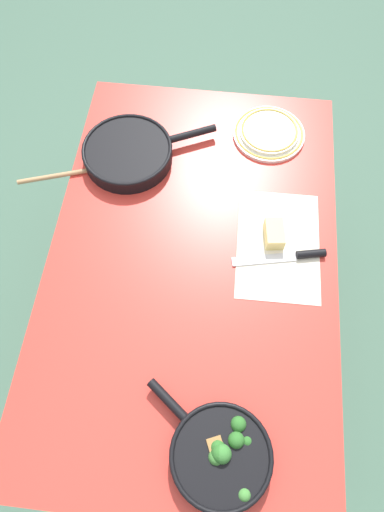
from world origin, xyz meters
TOP-DOWN VIEW (x-y plane):
  - ground_plane at (0.00, 0.00)m, footprint 14.00×14.00m
  - dining_table_red at (0.00, 0.00)m, footprint 1.35×0.84m
  - skillet_broccoli at (0.52, 0.13)m, footprint 0.28×0.32m
  - skillet_eggs at (-0.34, -0.24)m, footprint 0.29×0.42m
  - wooden_spoon at (-0.27, -0.38)m, footprint 0.13×0.34m
  - parchment_sheet at (-0.08, 0.25)m, footprint 0.37×0.25m
  - grater_knife at (-0.04, 0.29)m, footprint 0.08×0.27m
  - cheese_block at (-0.10, 0.23)m, footprint 0.09×0.06m
  - dinner_plate_stack at (-0.49, 0.20)m, footprint 0.24×0.24m

SIDE VIEW (x-z plane):
  - ground_plane at x=0.00m, z-range 0.00..0.00m
  - dining_table_red at x=0.00m, z-range 0.29..1.04m
  - parchment_sheet at x=-0.08m, z-range 0.75..0.75m
  - wooden_spoon at x=-0.27m, z-range 0.75..0.77m
  - grater_knife at x=-0.04m, z-range 0.75..0.77m
  - dinner_plate_stack at x=-0.49m, z-range 0.75..0.78m
  - cheese_block at x=-0.10m, z-range 0.75..0.80m
  - skillet_eggs at x=-0.34m, z-range 0.75..0.81m
  - skillet_broccoli at x=0.52m, z-range 0.74..0.82m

